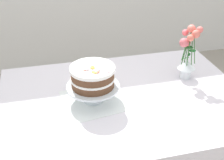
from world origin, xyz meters
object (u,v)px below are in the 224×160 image
at_px(dining_table, 125,113).
at_px(layer_cake, 93,77).
at_px(cake_stand, 93,88).
at_px(flower_vase, 188,55).

xyz_separation_m(dining_table, layer_cake, (-0.18, 0.03, 0.25)).
height_order(cake_stand, flower_vase, flower_vase).
bearing_deg(dining_table, flower_vase, 18.65).
relative_size(cake_stand, flower_vase, 0.85).
bearing_deg(flower_vase, dining_table, -161.35).
relative_size(dining_table, layer_cake, 5.83).
xyz_separation_m(cake_stand, flower_vase, (0.61, 0.12, 0.08)).
bearing_deg(layer_cake, flower_vase, 11.15).
height_order(dining_table, layer_cake, layer_cake).
xyz_separation_m(cake_stand, layer_cake, (0.00, -0.00, 0.07)).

